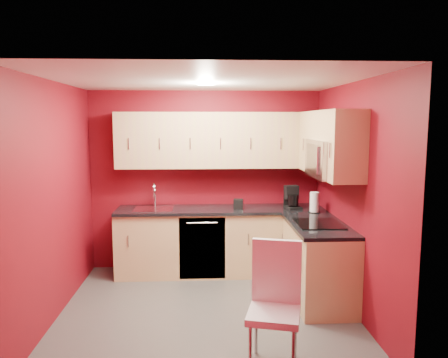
{
  "coord_description": "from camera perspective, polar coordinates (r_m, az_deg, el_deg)",
  "views": [
    {
      "loc": [
        -0.04,
        -4.62,
        2.07
      ],
      "look_at": [
        0.22,
        0.55,
        1.39
      ],
      "focal_mm": 35.0,
      "sensor_mm": 36.0,
      "label": 1
    }
  ],
  "objects": [
    {
      "name": "cooktop",
      "position": [
        5.13,
        12.23,
        -5.73
      ],
      "size": [
        0.5,
        0.55,
        0.01
      ],
      "primitive_type": "cube",
      "color": "black",
      "rests_on": "countertop_right"
    },
    {
      "name": "base_cabinets_right",
      "position": [
        5.31,
        12.15,
        -10.66
      ],
      "size": [
        0.6,
        1.3,
        0.87
      ],
      "primitive_type": "cube",
      "color": "tan",
      "rests_on": "floor"
    },
    {
      "name": "floor",
      "position": [
        5.06,
        -2.22,
        -16.7
      ],
      "size": [
        3.2,
        3.2,
        0.0
      ],
      "primitive_type": "plane",
      "color": "#454240",
      "rests_on": "ground"
    },
    {
      "name": "countertop_back",
      "position": [
        5.92,
        -0.46,
        -4.03
      ],
      "size": [
        2.8,
        0.63,
        0.04
      ],
      "primitive_type": "cube",
      "color": "black",
      "rests_on": "base_cabinets_back"
    },
    {
      "name": "upper_cabinets_back",
      "position": [
        5.95,
        -0.53,
        5.1
      ],
      "size": [
        2.8,
        0.35,
        0.75
      ],
      "primitive_type": "cube",
      "color": "tan",
      "rests_on": "wall_back"
    },
    {
      "name": "dishwasher_front",
      "position": [
        5.76,
        -2.86,
        -9.03
      ],
      "size": [
        0.6,
        0.02,
        0.82
      ],
      "primitive_type": "cube",
      "color": "black",
      "rests_on": "base_cabinets_back"
    },
    {
      "name": "coffee_maker",
      "position": [
        5.94,
        9.02,
        -2.39
      ],
      "size": [
        0.23,
        0.28,
        0.31
      ],
      "primitive_type": null,
      "rotation": [
        0.0,
        0.0,
        0.23
      ],
      "color": "black",
      "rests_on": "countertop_back"
    },
    {
      "name": "sink",
      "position": [
        5.96,
        -9.16,
        -3.52
      ],
      "size": [
        0.52,
        0.42,
        0.35
      ],
      "color": "silver",
      "rests_on": "countertop_back"
    },
    {
      "name": "upper_cabinets_right",
      "position": [
        5.27,
        13.37,
        5.27
      ],
      "size": [
        0.35,
        1.55,
        0.75
      ],
      "color": "tan",
      "rests_on": "wall_right"
    },
    {
      "name": "napkin_holder",
      "position": [
        5.86,
        1.88,
        -3.3
      ],
      "size": [
        0.14,
        0.14,
        0.13
      ],
      "primitive_type": null,
      "rotation": [
        0.0,
        0.0,
        -0.15
      ],
      "color": "black",
      "rests_on": "countertop_back"
    },
    {
      "name": "countertop_right",
      "position": [
        5.17,
        12.17,
        -5.92
      ],
      "size": [
        0.63,
        1.27,
        0.04
      ],
      "primitive_type": "cube",
      "color": "black",
      "rests_on": "base_cabinets_right"
    },
    {
      "name": "wall_right",
      "position": [
        4.97,
        16.5,
        -2.35
      ],
      "size": [
        0.0,
        3.0,
        3.0
      ],
      "primitive_type": "plane",
      "rotation": [
        1.57,
        0.0,
        -1.57
      ],
      "color": "maroon",
      "rests_on": "floor"
    },
    {
      "name": "dining_chair",
      "position": [
        3.83,
        6.55,
        -16.29
      ],
      "size": [
        0.53,
        0.54,
        1.06
      ],
      "primitive_type": null,
      "rotation": [
        0.0,
        0.0,
        -0.26
      ],
      "color": "silver",
      "rests_on": "floor"
    },
    {
      "name": "base_cabinets_back",
      "position": [
        6.05,
        -0.47,
        -8.23
      ],
      "size": [
        2.8,
        0.6,
        0.87
      ],
      "primitive_type": "cube",
      "color": "tan",
      "rests_on": "floor"
    },
    {
      "name": "downlight",
      "position": [
        4.93,
        -2.41,
        12.28
      ],
      "size": [
        0.2,
        0.2,
        0.01
      ],
      "primitive_type": "cylinder",
      "color": "white",
      "rests_on": "ceiling"
    },
    {
      "name": "ceiling",
      "position": [
        4.64,
        -2.38,
        12.77
      ],
      "size": [
        3.2,
        3.2,
        0.0
      ],
      "primitive_type": "plane",
      "rotation": [
        3.14,
        0.0,
        0.0
      ],
      "color": "white",
      "rests_on": "wall_back"
    },
    {
      "name": "microwave",
      "position": [
        5.04,
        13.71,
        2.58
      ],
      "size": [
        0.42,
        0.76,
        0.42
      ],
      "color": "silver",
      "rests_on": "upper_cabinets_right"
    },
    {
      "name": "paper_towel",
      "position": [
        5.75,
        11.71,
        -3.0
      ],
      "size": [
        0.2,
        0.2,
        0.26
      ],
      "primitive_type": null,
      "rotation": [
        0.0,
        0.0,
        -0.43
      ],
      "color": "silver",
      "rests_on": "countertop_right"
    },
    {
      "name": "wall_back",
      "position": [
        6.17,
        -2.45,
        -0.18
      ],
      "size": [
        3.2,
        0.0,
        3.2
      ],
      "primitive_type": "plane",
      "rotation": [
        1.57,
        0.0,
        0.0
      ],
      "color": "maroon",
      "rests_on": "floor"
    },
    {
      "name": "wall_front",
      "position": [
        3.22,
        -2.01,
        -7.31
      ],
      "size": [
        3.2,
        0.0,
        3.2
      ],
      "primitive_type": "plane",
      "rotation": [
        -1.57,
        0.0,
        0.0
      ],
      "color": "maroon",
      "rests_on": "floor"
    },
    {
      "name": "wall_left",
      "position": [
        4.94,
        -21.22,
        -2.61
      ],
      "size": [
        0.0,
        3.0,
        3.0
      ],
      "primitive_type": "plane",
      "rotation": [
        1.57,
        0.0,
        1.57
      ],
      "color": "maroon",
      "rests_on": "floor"
    }
  ]
}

